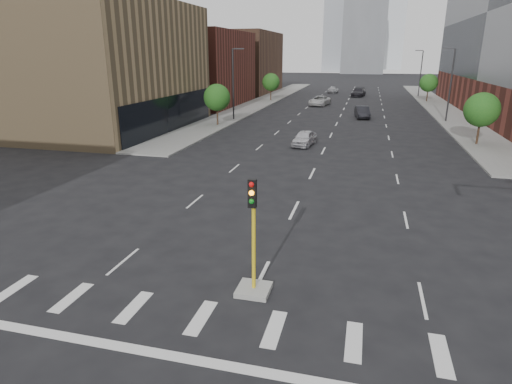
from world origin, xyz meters
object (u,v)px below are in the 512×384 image
at_px(car_far_left, 320,101).
at_px(car_distant, 333,90).
at_px(median_traffic_signal, 254,269).
at_px(car_mid_right, 362,112).
at_px(car_near_left, 304,138).
at_px(car_deep_right, 358,92).

xyz_separation_m(car_far_left, car_distant, (0.27, 24.65, -0.05)).
bearing_deg(median_traffic_signal, car_far_left, 94.08).
relative_size(median_traffic_signal, car_mid_right, 0.92).
xyz_separation_m(car_mid_right, car_far_left, (-7.29, 13.41, 0.01)).
distance_m(car_near_left, car_deep_right, 51.92).
xyz_separation_m(car_deep_right, car_distant, (-5.67, 6.56, -0.11)).
bearing_deg(car_near_left, car_far_left, 101.32).
xyz_separation_m(car_near_left, car_far_left, (-2.29, 33.70, 0.09)).
distance_m(median_traffic_signal, car_deep_right, 78.68).
xyz_separation_m(car_mid_right, car_deep_right, (-1.36, 31.51, 0.07)).
bearing_deg(car_deep_right, car_far_left, -100.85).
xyz_separation_m(car_near_left, car_deep_right, (3.65, 51.79, 0.14)).
bearing_deg(median_traffic_signal, car_near_left, 94.32).
distance_m(car_mid_right, car_deep_right, 31.53).
bearing_deg(car_near_left, car_mid_right, 83.58).
xyz_separation_m(median_traffic_signal, car_near_left, (-2.03, 26.88, -0.26)).
bearing_deg(car_deep_right, car_mid_right, -80.23).
bearing_deg(car_far_left, car_mid_right, -51.57).
height_order(car_near_left, car_far_left, car_far_left).
relative_size(car_far_left, car_deep_right, 0.98).
distance_m(car_near_left, car_far_left, 33.77).
xyz_separation_m(median_traffic_signal, car_mid_right, (2.97, 47.16, -0.18)).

